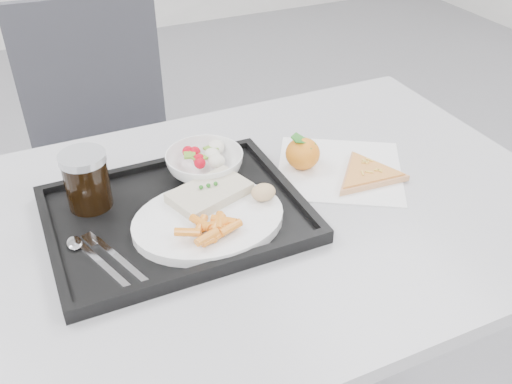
% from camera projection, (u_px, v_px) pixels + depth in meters
% --- Properties ---
extents(table, '(1.20, 0.80, 0.75)m').
position_uv_depth(table, '(249.00, 237.00, 1.10)').
color(table, '#B2B2B4').
rests_on(table, ground).
extents(chair, '(0.45, 0.45, 0.93)m').
position_uv_depth(chair, '(107.00, 139.00, 1.70)').
color(chair, '#34343B').
rests_on(chair, ground).
extents(tray, '(0.45, 0.35, 0.03)m').
position_uv_depth(tray, '(176.00, 216.00, 1.03)').
color(tray, black).
rests_on(tray, table).
extents(dinner_plate, '(0.27, 0.27, 0.02)m').
position_uv_depth(dinner_plate, '(209.00, 220.00, 1.00)').
color(dinner_plate, white).
rests_on(dinner_plate, tray).
extents(fish_fillet, '(0.16, 0.13, 0.03)m').
position_uv_depth(fish_fillet, '(210.00, 193.00, 1.03)').
color(fish_fillet, beige).
rests_on(fish_fillet, dinner_plate).
extents(bread_roll, '(0.06, 0.05, 0.03)m').
position_uv_depth(bread_roll, '(263.00, 192.00, 1.02)').
color(bread_roll, '#D9B281').
rests_on(bread_roll, dinner_plate).
extents(salad_bowl, '(0.15, 0.15, 0.05)m').
position_uv_depth(salad_bowl, '(205.00, 164.00, 1.12)').
color(salad_bowl, white).
rests_on(salad_bowl, tray).
extents(cola_glass, '(0.08, 0.08, 0.11)m').
position_uv_depth(cola_glass, '(86.00, 179.00, 1.02)').
color(cola_glass, black).
rests_on(cola_glass, tray).
extents(cutlery, '(0.11, 0.17, 0.01)m').
position_uv_depth(cutlery, '(97.00, 253.00, 0.93)').
color(cutlery, silver).
rests_on(cutlery, tray).
extents(napkin, '(0.34, 0.33, 0.00)m').
position_uv_depth(napkin, '(339.00, 170.00, 1.17)').
color(napkin, white).
rests_on(napkin, table).
extents(tangerine, '(0.08, 0.08, 0.07)m').
position_uv_depth(tangerine, '(303.00, 153.00, 1.16)').
color(tangerine, orange).
rests_on(tangerine, napkin).
extents(pizza_slice, '(0.24, 0.24, 0.02)m').
position_uv_depth(pizza_slice, '(367.00, 174.00, 1.14)').
color(pizza_slice, tan).
rests_on(pizza_slice, napkin).
extents(carrot_pile, '(0.11, 0.08, 0.02)m').
position_uv_depth(carrot_pile, '(212.00, 228.00, 0.94)').
color(carrot_pile, orange).
rests_on(carrot_pile, dinner_plate).
extents(salad_contents, '(0.09, 0.09, 0.03)m').
position_uv_depth(salad_contents, '(209.00, 154.00, 1.13)').
color(salad_contents, '#BC0517').
rests_on(salad_contents, salad_bowl).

